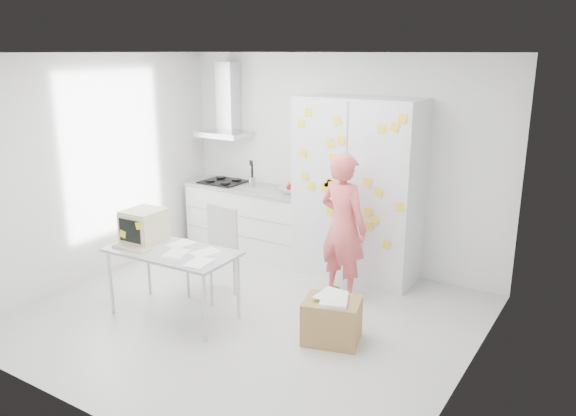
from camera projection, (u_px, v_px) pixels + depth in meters
The scene contains 10 objects.
floor at pixel (248, 317), 5.96m from camera, with size 4.50×4.00×0.02m, color silver.
walls at pixel (284, 180), 6.17m from camera, with size 4.52×4.01×2.70m.
ceiling at pixel (242, 53), 5.22m from camera, with size 4.50×4.00×0.02m, color white.
counter_run at pixel (250, 218), 7.83m from camera, with size 1.84×0.63×1.28m.
range_hood at pixel (227, 108), 7.77m from camera, with size 0.70×0.48×1.01m.
tall_cabinet at pixel (358, 189), 6.79m from camera, with size 1.50×0.68×2.20m.
person at pixel (343, 227), 6.23m from camera, with size 0.61×0.40×1.67m, color #E6595B.
desk at pixel (154, 237), 5.92m from camera, with size 1.39×0.74×1.09m.
chair at pixel (215, 246), 6.37m from camera, with size 0.50×0.50×1.02m.
cardboard_box at pixel (332, 320), 5.40m from camera, with size 0.62×0.55×0.46m.
Camera 1 is at (3.26, -4.35, 2.72)m, focal length 35.00 mm.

